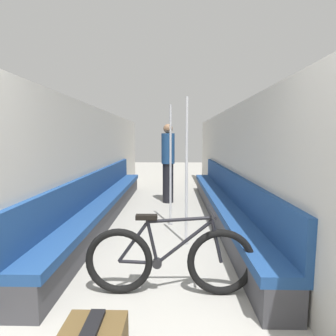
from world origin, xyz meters
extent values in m
cube|color=beige|center=(-1.30, 3.48, 1.03)|extent=(0.10, 10.17, 2.05)
cube|color=beige|center=(1.30, 3.48, 1.03)|extent=(0.10, 10.17, 2.05)
cube|color=#3D3D42|center=(-1.05, 3.57, 0.16)|extent=(0.34, 5.64, 0.33)
cube|color=navy|center=(-1.05, 3.57, 0.38)|extent=(0.40, 5.64, 0.10)
cube|color=navy|center=(-1.21, 3.57, 0.66)|extent=(0.07, 5.64, 0.46)
cube|color=#3D3D42|center=(1.05, 3.57, 0.16)|extent=(0.34, 5.64, 0.33)
cube|color=navy|center=(1.05, 3.57, 0.38)|extent=(0.40, 5.64, 0.10)
cube|color=navy|center=(1.21, 3.57, 0.66)|extent=(0.07, 5.64, 0.46)
torus|color=black|center=(-0.33, 1.22, 0.32)|extent=(0.64, 0.07, 0.64)
torus|color=black|center=(0.63, 1.22, 0.32)|extent=(0.64, 0.07, 0.64)
cylinder|color=black|center=(-0.15, 1.22, 0.31)|extent=(0.36, 0.03, 0.05)
cylinder|color=black|center=(-0.20, 1.22, 0.51)|extent=(0.29, 0.03, 0.39)
cylinder|color=black|center=(-0.02, 1.22, 0.53)|extent=(0.13, 0.03, 0.46)
cylinder|color=black|center=(0.28, 1.22, 0.51)|extent=(0.53, 0.03, 0.44)
cylinder|color=black|center=(0.23, 1.22, 0.73)|extent=(0.61, 0.03, 0.08)
cylinder|color=black|center=(0.58, 1.22, 0.53)|extent=(0.13, 0.03, 0.42)
cylinder|color=black|center=(0.03, 1.22, 0.30)|extent=(0.09, 0.06, 0.09)
cube|color=black|center=(-0.07, 1.22, 0.75)|extent=(0.20, 0.07, 0.04)
cylinder|color=black|center=(0.54, 1.22, 0.82)|extent=(0.02, 0.46, 0.02)
cylinder|color=gray|center=(0.36, 2.43, 0.01)|extent=(0.08, 0.08, 0.01)
cylinder|color=silver|center=(0.36, 2.43, 1.02)|extent=(0.04, 0.04, 2.03)
cylinder|color=gray|center=(0.13, 3.25, 0.01)|extent=(0.08, 0.08, 0.01)
cylinder|color=silver|center=(0.13, 3.25, 1.02)|extent=(0.04, 0.04, 2.03)
cylinder|color=black|center=(0.06, 4.83, 0.45)|extent=(0.25, 0.25, 0.91)
cylinder|color=navy|center=(0.06, 4.83, 1.25)|extent=(0.30, 0.30, 0.69)
sphere|color=#936B4C|center=(0.06, 4.83, 1.70)|extent=(0.21, 0.21, 0.21)
cube|color=black|center=(-0.33, 0.32, 0.31)|extent=(0.10, 0.38, 0.03)
camera|label=1|loc=(0.18, -1.14, 1.48)|focal=28.00mm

